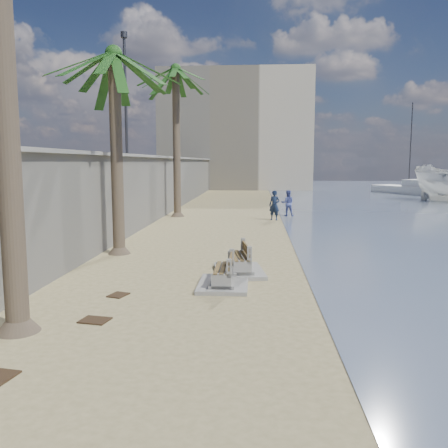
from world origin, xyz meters
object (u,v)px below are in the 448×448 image
object	(u,v)px
palm_mid	(114,56)
person_b	(288,202)
bench_far	(239,261)
sailboat_west	(408,189)
person_a	(274,203)
bench_near	(223,273)
yacht_far	(415,191)
palm_back	(176,71)

from	to	relation	value
palm_mid	person_b	world-z (taller)	palm_mid
bench_far	palm_mid	distance (m)	8.23
bench_far	person_b	distance (m)	15.25
sailboat_west	person_a	bearing A→B (deg)	-120.03
palm_mid	person_a	distance (m)	13.24
person_b	sailboat_west	world-z (taller)	sailboat_west
person_a	sailboat_west	world-z (taller)	sailboat_west
bench_near	yacht_far	distance (m)	40.81
person_b	palm_mid	bearing A→B (deg)	61.36
person_b	sailboat_west	xyz separation A→B (m)	(15.08, 25.54, -0.56)
palm_back	person_b	world-z (taller)	palm_back
bench_near	bench_far	size ratio (longest dim) A/B	0.87
palm_mid	person_a	world-z (taller)	palm_mid
person_a	sailboat_west	size ratio (longest dim) A/B	0.20
person_a	person_b	size ratio (longest dim) A/B	1.11
palm_mid	palm_back	world-z (taller)	palm_back
bench_far	yacht_far	distance (m)	39.27
bench_far	person_b	world-z (taller)	person_b
sailboat_west	bench_near	bearing A→B (deg)	-112.94
person_a	sailboat_west	bearing A→B (deg)	82.01
bench_far	sailboat_west	bearing A→B (deg)	66.73
bench_near	yacht_far	xyz separation A→B (m)	(16.91, 37.14, 0.00)
palm_mid	palm_back	bearing A→B (deg)	89.30
palm_back	person_b	distance (m)	10.09
palm_mid	yacht_far	size ratio (longest dim) A/B	0.81
palm_back	person_a	bearing A→B (deg)	-13.69
yacht_far	palm_back	bearing A→B (deg)	106.01
palm_mid	bench_far	bearing A→B (deg)	-31.36
palm_back	bench_near	bearing A→B (deg)	-76.33
person_a	palm_mid	bearing A→B (deg)	-97.65
bench_far	palm_back	size ratio (longest dim) A/B	0.23
person_a	bench_far	bearing A→B (deg)	-74.57
palm_mid	sailboat_west	bearing A→B (deg)	60.06
palm_back	person_b	bearing A→B (deg)	5.71
sailboat_west	palm_back	bearing A→B (deg)	-129.62
bench_near	bench_far	world-z (taller)	bench_far
bench_near	person_b	distance (m)	16.81
sailboat_west	palm_mid	bearing A→B (deg)	-119.94
person_a	yacht_far	xyz separation A→B (m)	(15.04, 22.63, -0.61)
bench_far	palm_mid	world-z (taller)	palm_mid
palm_mid	sailboat_west	world-z (taller)	sailboat_west
sailboat_west	person_b	bearing A→B (deg)	-120.55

